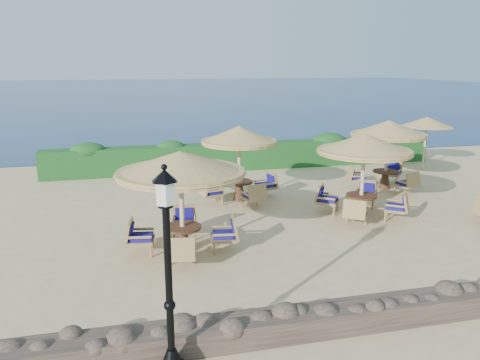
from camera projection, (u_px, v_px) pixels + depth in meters
The scene contains 10 objects.
ground at pixel (304, 217), 14.84m from camera, with size 120.00×120.00×0.00m, color #D4B986.
sea at pixel (158, 91), 80.87m from camera, with size 160.00×160.00×0.00m, color #0C1F50.
hedge at pixel (248, 156), 21.49m from camera, with size 18.00×0.90×1.20m, color #15441A.
stone_wall at pixel (421, 307), 8.94m from camera, with size 15.00×0.65×0.44m, color brown.
lamp_post at pixel (169, 284), 6.97m from camera, with size 0.44×0.44×3.31m.
extra_parasol at pixel (427, 122), 20.98m from camera, with size 2.30×2.30×2.41m.
cafe_set_0 at pixel (181, 180), 11.62m from camera, with size 3.27×3.27×2.65m.
cafe_set_1 at pixel (364, 159), 14.46m from camera, with size 2.94×2.94×2.65m.
cafe_set_3 at pixel (239, 151), 16.20m from camera, with size 2.89×2.89×2.65m.
cafe_set_4 at pixel (388, 140), 17.74m from camera, with size 2.87×2.87×2.65m.
Camera 1 is at (-5.25, -13.25, 4.76)m, focal length 35.00 mm.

